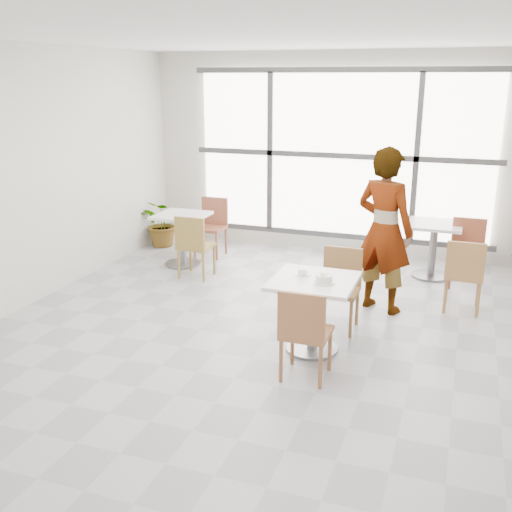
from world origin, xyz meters
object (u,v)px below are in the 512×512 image
(bg_table_left, at_px, (182,232))
(plant_left, at_px, (164,223))
(bg_chair_right_near, at_px, (464,271))
(bg_chair_left_far, at_px, (212,223))
(person, at_px, (384,231))
(chair_far, at_px, (340,283))
(bg_chair_right_far, at_px, (467,248))
(main_table, at_px, (313,301))
(oatmeal_bowl, at_px, (324,279))
(coffee_cup, at_px, (302,273))
(bg_chair_left_near, at_px, (193,243))
(bg_table_right, at_px, (433,242))
(chair_near, at_px, (304,329))

(bg_table_left, bearing_deg, plant_left, 132.65)
(bg_chair_right_near, bearing_deg, bg_chair_left_far, -18.05)
(person, xyz_separation_m, bg_chair_left_far, (-2.76, 1.40, -0.45))
(chair_far, xyz_separation_m, bg_chair_right_far, (1.27, 1.91, 0.00))
(main_table, xyz_separation_m, oatmeal_bowl, (0.12, -0.08, 0.27))
(chair_far, bearing_deg, bg_chair_left_far, 139.50)
(person, relative_size, bg_chair_right_near, 2.19)
(main_table, xyz_separation_m, bg_chair_right_far, (1.39, 2.59, -0.02))
(coffee_cup, xyz_separation_m, bg_chair_left_near, (-1.93, 1.54, -0.28))
(person, relative_size, plant_left, 2.51)
(bg_table_right, bearing_deg, bg_chair_right_near, -71.06)
(bg_chair_right_near, bearing_deg, coffee_cup, 44.54)
(bg_table_left, relative_size, bg_chair_right_far, 0.86)
(person, bearing_deg, chair_far, 84.20)
(bg_table_right, relative_size, bg_chair_right_far, 0.86)
(bg_chair_left_far, bearing_deg, bg_chair_left_near, -78.73)
(coffee_cup, xyz_separation_m, bg_chair_left_far, (-2.15, 2.68, -0.28))
(oatmeal_bowl, distance_m, bg_chair_right_near, 2.08)
(person, height_order, bg_chair_left_near, person)
(oatmeal_bowl, relative_size, plant_left, 0.28)
(coffee_cup, xyz_separation_m, bg_chair_right_near, (1.51, 1.48, -0.28))
(bg_table_right, distance_m, bg_chair_right_far, 0.47)
(oatmeal_bowl, height_order, bg_chair_left_far, bg_chair_left_far)
(chair_far, height_order, plant_left, chair_far)
(oatmeal_bowl, relative_size, bg_chair_right_far, 0.24)
(chair_near, bearing_deg, main_table, -82.66)
(bg_chair_left_near, distance_m, bg_chair_right_near, 3.43)
(main_table, bearing_deg, person, 70.53)
(bg_chair_left_far, relative_size, plant_left, 1.15)
(oatmeal_bowl, bearing_deg, chair_far, 89.59)
(bg_chair_right_near, height_order, plant_left, bg_chair_right_near)
(bg_table_left, height_order, bg_chair_right_near, bg_chair_right_near)
(chair_far, distance_m, coffee_cup, 0.73)
(main_table, bearing_deg, chair_near, -82.66)
(bg_chair_right_far, distance_m, plant_left, 4.61)
(chair_near, distance_m, bg_table_left, 3.75)
(chair_near, relative_size, plant_left, 1.15)
(bg_table_left, bearing_deg, bg_table_right, 10.71)
(bg_chair_right_far, bearing_deg, bg_table_right, 158.48)
(plant_left, bearing_deg, bg_chair_right_far, -3.86)
(chair_near, distance_m, bg_chair_right_far, 3.48)
(bg_table_left, height_order, bg_chair_right_far, bg_chair_right_far)
(chair_near, height_order, bg_chair_right_far, same)
(chair_far, xyz_separation_m, oatmeal_bowl, (-0.01, -0.76, 0.29))
(bg_chair_left_near, bearing_deg, chair_near, 133.73)
(bg_chair_left_near, relative_size, bg_chair_right_far, 1.00)
(bg_chair_right_far, relative_size, plant_left, 1.15)
(main_table, distance_m, bg_table_left, 3.26)
(chair_near, distance_m, bg_chair_left_near, 3.10)
(person, height_order, bg_table_left, person)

